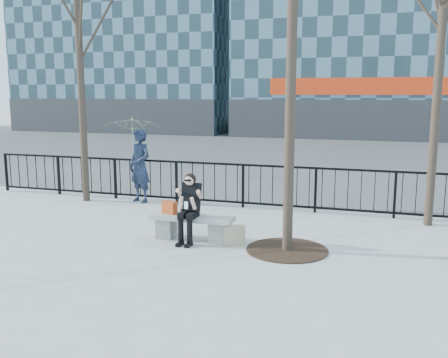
% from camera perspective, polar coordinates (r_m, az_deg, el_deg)
% --- Properties ---
extents(ground, '(120.00, 120.00, 0.00)m').
position_cam_1_polar(ground, '(9.88, -3.65, -6.94)').
color(ground, '#9D9D98').
rests_on(ground, ground).
extents(street_surface, '(60.00, 23.00, 0.01)m').
position_cam_1_polar(street_surface, '(24.22, 9.34, 3.01)').
color(street_surface, '#474747').
rests_on(street_surface, ground).
extents(railing, '(14.00, 0.06, 1.10)m').
position_cam_1_polar(railing, '(12.51, 1.31, -0.72)').
color(railing, black).
rests_on(railing, ground).
extents(tree_left, '(2.80, 2.80, 6.50)m').
position_cam_1_polar(tree_left, '(13.69, -16.40, 17.93)').
color(tree_left, black).
rests_on(tree_left, ground).
extents(tree_grate, '(1.50, 1.50, 0.02)m').
position_cam_1_polar(tree_grate, '(9.29, 7.22, -8.03)').
color(tree_grate, black).
rests_on(tree_grate, ground).
extents(bench_main, '(1.65, 0.46, 0.49)m').
position_cam_1_polar(bench_main, '(9.80, -3.66, -5.25)').
color(bench_main, slate).
rests_on(bench_main, ground).
extents(seated_woman, '(0.50, 0.64, 1.34)m').
position_cam_1_polar(seated_woman, '(9.56, -4.04, -3.36)').
color(seated_woman, black).
rests_on(seated_woman, ground).
extents(handbag, '(0.33, 0.23, 0.25)m').
position_cam_1_polar(handbag, '(9.92, -6.24, -3.24)').
color(handbag, '#B23F16').
rests_on(handbag, bench_main).
extents(shopping_bag, '(0.43, 0.31, 0.38)m').
position_cam_1_polar(shopping_bag, '(9.47, 1.17, -6.47)').
color(shopping_bag, beige).
rests_on(shopping_bag, ground).
extents(standing_man, '(0.82, 0.69, 1.92)m').
position_cam_1_polar(standing_man, '(13.19, -9.58, 1.49)').
color(standing_man, black).
rests_on(standing_man, ground).
extents(vendor_umbrella, '(2.76, 2.80, 2.03)m').
position_cam_1_polar(vendor_umbrella, '(17.66, -10.48, 3.75)').
color(vendor_umbrella, yellow).
rests_on(vendor_umbrella, ground).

